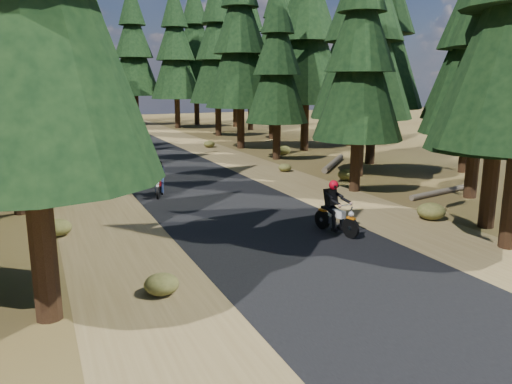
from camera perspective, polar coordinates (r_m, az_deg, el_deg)
ground at (r=15.57m, az=2.25°, el=-5.05°), size 120.00×120.00×0.00m
road at (r=20.01m, az=-4.08°, el=-1.07°), size 6.00×100.00×0.01m
shoulder_l at (r=19.00m, az=-17.24°, el=-2.36°), size 3.20×100.00×0.01m
shoulder_r at (r=21.95m, az=7.27°, el=0.08°), size 3.20×100.00×0.01m
pine_forest at (r=35.11m, az=-13.75°, el=17.41°), size 34.59×55.08×16.32m
log_near at (r=28.73m, az=8.83°, el=3.29°), size 3.78×4.07×0.32m
log_far at (r=22.54m, az=20.34°, el=0.02°), size 3.88×1.04×0.24m
understory_shrubs at (r=22.78m, az=-0.36°, el=1.30°), size 16.21×31.12×0.62m
rider_lead at (r=15.85m, az=9.17°, el=-2.75°), size 0.97×1.96×1.68m
rider_follow at (r=21.11m, az=-11.00°, el=0.83°), size 1.04×1.74×1.49m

